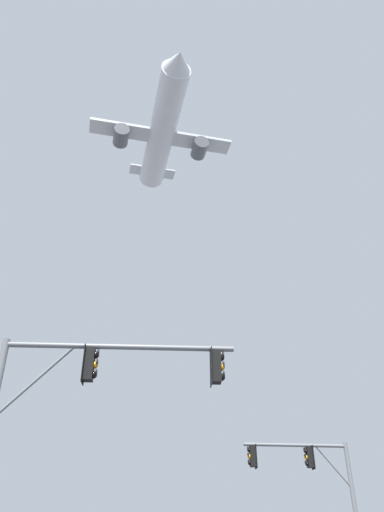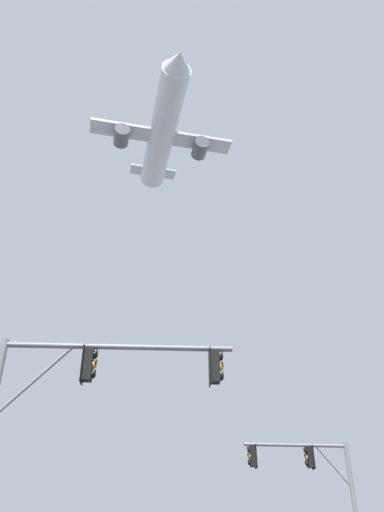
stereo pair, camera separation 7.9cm
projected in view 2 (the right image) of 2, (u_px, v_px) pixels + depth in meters
signal_pole_near at (79, 396)px, 12.83m from camera, size 6.41×1.12×6.26m
signal_pole_far at (313, 474)px, 22.28m from camera, size 4.96×1.14×5.55m
airplane at (163, 131)px, 57.94m from camera, size 16.84×21.80×6.02m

